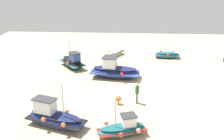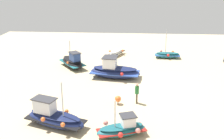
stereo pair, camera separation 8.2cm
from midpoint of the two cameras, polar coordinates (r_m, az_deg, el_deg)
ground_plane at (r=25.03m, az=8.50°, el=-3.68°), size 47.66×47.66×0.00m
fishing_boat_0 at (r=26.90m, az=0.42°, el=-0.17°), size 2.72×5.12×2.14m
fishing_boat_1 at (r=34.05m, az=11.34°, el=3.12°), size 1.76×3.11×3.49m
fishing_boat_2 at (r=19.03m, az=-12.07°, el=-9.61°), size 2.74×4.53×3.30m
fishing_boat_3 at (r=30.22m, az=-8.34°, el=1.68°), size 3.99×3.59×2.93m
fishing_boat_4 at (r=34.30m, az=0.77°, el=3.61°), size 3.32×2.24×0.79m
fishing_boat_5 at (r=17.76m, az=2.10°, el=-12.09°), size 2.26×3.44×2.52m
person_walking at (r=21.64m, az=5.15°, el=-4.58°), size 0.32×0.32×1.67m
mooring_buoy_0 at (r=21.61m, az=1.19°, el=-6.05°), size 0.49×0.49×0.69m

